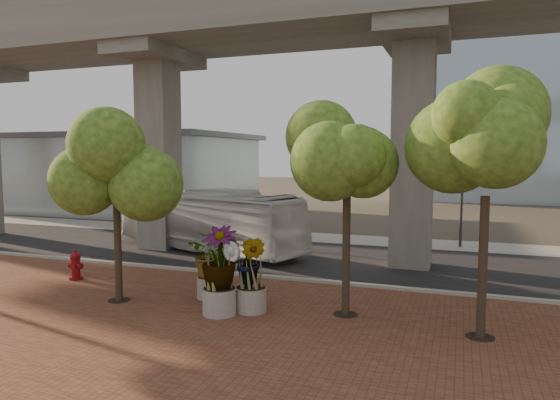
% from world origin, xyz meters
% --- Properties ---
extents(ground, '(160.00, 160.00, 0.00)m').
position_xyz_m(ground, '(0.00, 0.00, 0.00)').
color(ground, '#3D362C').
rests_on(ground, ground).
extents(brick_plaza, '(70.00, 13.00, 0.06)m').
position_xyz_m(brick_plaza, '(0.00, -8.00, 0.03)').
color(brick_plaza, brown).
rests_on(brick_plaza, ground).
extents(asphalt_road, '(90.00, 8.00, 0.04)m').
position_xyz_m(asphalt_road, '(0.00, 2.00, 0.02)').
color(asphalt_road, black).
rests_on(asphalt_road, ground).
extents(curb_strip, '(70.00, 0.25, 0.16)m').
position_xyz_m(curb_strip, '(0.00, -2.00, 0.08)').
color(curb_strip, '#9F9E94').
rests_on(curb_strip, ground).
extents(far_sidewalk, '(90.00, 3.00, 0.06)m').
position_xyz_m(far_sidewalk, '(0.00, 7.50, 0.03)').
color(far_sidewalk, '#9F9E94').
rests_on(far_sidewalk, ground).
extents(transit_viaduct, '(72.00, 5.60, 12.40)m').
position_xyz_m(transit_viaduct, '(0.00, 2.00, 7.29)').
color(transit_viaduct, gray).
rests_on(transit_viaduct, ground).
extents(station_pavilion, '(23.00, 13.00, 6.30)m').
position_xyz_m(station_pavilion, '(-20.00, 16.00, 3.22)').
color(station_pavilion, '#A4B6BC').
rests_on(station_pavilion, ground).
extents(transit_bus, '(10.80, 5.82, 2.95)m').
position_xyz_m(transit_bus, '(-3.45, 2.10, 1.47)').
color(transit_bus, silver).
rests_on(transit_bus, ground).
extents(fire_hydrant, '(0.53, 0.48, 1.07)m').
position_xyz_m(fire_hydrant, '(-5.27, -4.60, 0.57)').
color(fire_hydrant, maroon).
rests_on(fire_hydrant, ground).
extents(planter_front, '(1.95, 1.95, 2.14)m').
position_xyz_m(planter_front, '(0.50, -5.03, 1.36)').
color(planter_front, '#A4A094').
rests_on(planter_front, ground).
extents(planter_right, '(2.36, 2.36, 2.52)m').
position_xyz_m(planter_right, '(1.50, -6.40, 1.59)').
color(planter_right, '#B0A89F').
rests_on(planter_right, ground).
extents(planter_left, '(2.00, 2.00, 2.20)m').
position_xyz_m(planter_left, '(2.24, -5.85, 1.40)').
color(planter_left, '#9F9A8F').
rests_on(planter_left, ground).
extents(street_tree_near_west, '(3.71, 3.71, 5.88)m').
position_xyz_m(street_tree_near_west, '(-2.06, -6.27, 4.23)').
color(street_tree_near_west, '#3F2F24').
rests_on(street_tree_near_west, ground).
extents(street_tree_near_east, '(3.88, 3.88, 6.49)m').
position_xyz_m(street_tree_near_east, '(4.89, -5.21, 4.76)').
color(street_tree_near_east, '#3F2F24').
rests_on(street_tree_near_east, ground).
extents(street_tree_far_east, '(3.78, 3.78, 6.37)m').
position_xyz_m(street_tree_far_east, '(8.44, -5.81, 4.69)').
color(street_tree_far_east, '#3F2F24').
rests_on(street_tree_far_east, ground).
extents(streetlamp_west, '(0.35, 1.04, 7.17)m').
position_xyz_m(streetlamp_west, '(-11.59, 6.31, 4.19)').
color(streetlamp_west, '#2C2C31').
rests_on(streetlamp_west, ground).
extents(streetlamp_east, '(0.38, 1.12, 7.72)m').
position_xyz_m(streetlamp_east, '(7.92, 7.06, 4.51)').
color(streetlamp_east, '#2A2A2F').
rests_on(streetlamp_east, ground).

